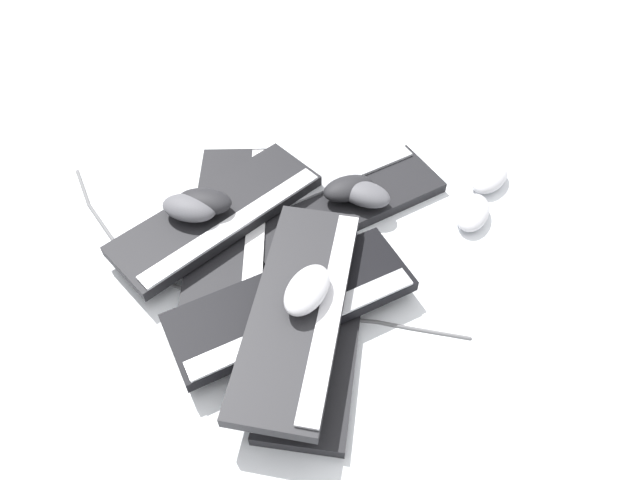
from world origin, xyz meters
The scene contains 15 objects.
ground_plane centered at (0.00, 0.00, 0.00)m, with size 3.20×3.20×0.00m, color silver.
keyboard_0 centered at (0.20, -0.05, 0.01)m, with size 0.24×0.46×0.03m.
keyboard_1 centered at (-0.01, 0.16, 0.01)m, with size 0.17×0.45×0.03m.
keyboard_2 centered at (-0.01, -0.15, 0.01)m, with size 0.43×0.40×0.03m.
keyboard_3 centered at (0.22, -0.04, 0.04)m, with size 0.38×0.44×0.03m.
keyboard_4 centered at (0.03, 0.14, 0.04)m, with size 0.44×0.39×0.03m.
keyboard_5 centered at (0.01, 0.17, 0.07)m, with size 0.15×0.44×0.03m.
mouse_0 centered at (-0.06, -0.15, 0.05)m, with size 0.11×0.07×0.04m, color #4C4C51.
mouse_1 centered at (-0.03, -0.16, 0.05)m, with size 0.11×0.07×0.04m, color black.
mouse_2 centered at (0.27, -0.02, 0.08)m, with size 0.11×0.07×0.04m, color #4C4C51.
mouse_3 centered at (0.00, 0.15, 0.11)m, with size 0.11×0.07×0.04m, color #B7B7BC.
mouse_4 centered at (-0.29, -0.16, 0.02)m, with size 0.11×0.07×0.04m, color #B7B7BC.
mouse_5 centered at (-0.32, -0.28, 0.02)m, with size 0.11×0.07×0.04m, color #B7B7BC.
mouse_6 centered at (0.25, -0.04, 0.08)m, with size 0.11×0.07×0.04m, color black.
cable_0 centered at (0.19, 0.07, 0.00)m, with size 0.89×0.29×0.01m.
Camera 1 is at (-0.12, 0.69, 0.89)m, focal length 32.00 mm.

